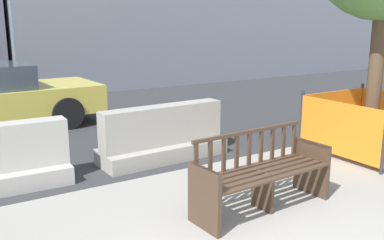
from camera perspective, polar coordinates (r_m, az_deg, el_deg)
street_asphalt at (r=11.51m, az=-19.08°, el=1.81°), size 120.00×12.00×0.01m
street_bench at (r=4.89m, az=9.25°, el=-7.32°), size 1.71×0.61×0.88m
jersey_barrier_centre at (r=6.61m, az=-3.88°, el=-2.35°), size 2.03×0.76×0.84m
construction_fence at (r=7.48m, az=22.72°, el=-0.35°), size 1.59×1.59×0.98m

